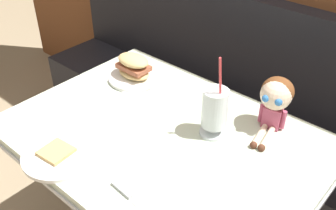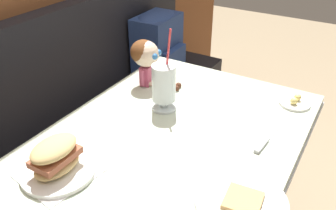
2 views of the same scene
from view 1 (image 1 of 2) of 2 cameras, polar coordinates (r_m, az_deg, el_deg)
booth_bench at (r=2.05m, az=11.18°, el=-4.70°), size 2.60×0.48×1.00m
diner_table at (r=1.52m, az=-0.67°, el=-9.88°), size 1.11×0.81×0.74m
toast_plate at (r=1.34m, az=-15.57°, el=-6.95°), size 0.25×0.25×0.03m
milkshake_glass at (r=1.33m, az=6.84°, el=-0.83°), size 0.10×0.10×0.32m
sandwich_plate at (r=1.67m, az=-5.02°, el=5.11°), size 0.23×0.23×0.12m
butter_knife at (r=1.17m, az=-5.67°, el=-13.12°), size 0.24×0.04×0.01m
seated_doll at (r=1.39m, az=15.50°, el=1.11°), size 0.13×0.23×0.20m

